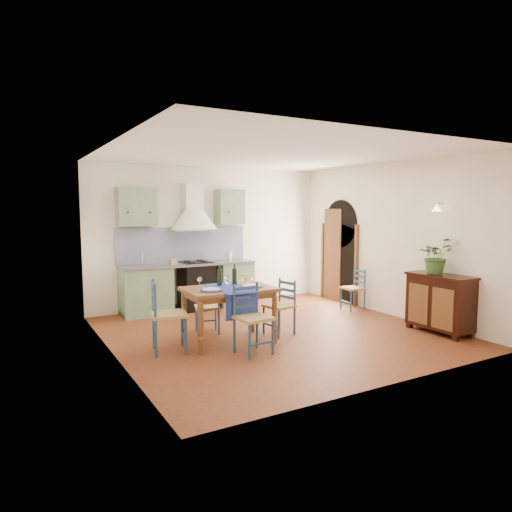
# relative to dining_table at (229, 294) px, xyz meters

# --- Properties ---
(floor) EXTENTS (5.00, 5.00, 0.00)m
(floor) POSITION_rel_dining_table_xyz_m (0.88, 0.15, -0.72)
(floor) COLOR #4F1D10
(floor) RESTS_ON ground
(back_wall) EXTENTS (5.00, 0.96, 2.80)m
(back_wall) POSITION_rel_dining_table_xyz_m (0.42, 2.44, 0.33)
(back_wall) COLOR white
(back_wall) RESTS_ON ground
(right_wall) EXTENTS (0.26, 5.00, 2.80)m
(right_wall) POSITION_rel_dining_table_xyz_m (3.38, 0.43, 0.61)
(right_wall) COLOR white
(right_wall) RESTS_ON ground
(left_wall) EXTENTS (0.04, 5.00, 2.80)m
(left_wall) POSITION_rel_dining_table_xyz_m (-1.62, 0.15, 0.68)
(left_wall) COLOR white
(left_wall) RESTS_ON ground
(ceiling) EXTENTS (5.00, 5.00, 0.01)m
(ceiling) POSITION_rel_dining_table_xyz_m (0.88, 0.15, 2.08)
(ceiling) COLOR white
(ceiling) RESTS_ON back_wall
(dining_table) EXTENTS (1.32, 1.00, 1.13)m
(dining_table) POSITION_rel_dining_table_xyz_m (0.00, 0.00, 0.00)
(dining_table) COLOR brown
(dining_table) RESTS_ON ground
(chair_near) EXTENTS (0.48, 0.48, 0.94)m
(chair_near) POSITION_rel_dining_table_xyz_m (0.05, -0.59, -0.24)
(chair_near) COLOR navy
(chair_near) RESTS_ON ground
(chair_far) EXTENTS (0.46, 0.46, 0.79)m
(chair_far) POSITION_rel_dining_table_xyz_m (-0.09, 0.60, -0.31)
(chair_far) COLOR navy
(chair_far) RESTS_ON ground
(chair_left) EXTENTS (0.56, 0.56, 0.99)m
(chair_left) POSITION_rel_dining_table_xyz_m (-0.94, 0.03, -0.21)
(chair_left) COLOR navy
(chair_left) RESTS_ON ground
(chair_right) EXTENTS (0.47, 0.47, 0.85)m
(chair_right) POSITION_rel_dining_table_xyz_m (0.91, 0.03, -0.28)
(chair_right) COLOR navy
(chair_right) RESTS_ON ground
(chair_spare) EXTENTS (0.40, 0.40, 0.80)m
(chair_spare) POSITION_rel_dining_table_xyz_m (3.11, 0.80, -0.31)
(chair_spare) COLOR navy
(chair_spare) RESTS_ON ground
(sideboard) EXTENTS (0.50, 1.05, 0.94)m
(sideboard) POSITION_rel_dining_table_xyz_m (3.14, -1.16, -0.22)
(sideboard) COLOR black
(sideboard) RESTS_ON ground
(potted_plant) EXTENTS (0.54, 0.48, 0.57)m
(potted_plant) POSITION_rel_dining_table_xyz_m (3.13, -1.06, 0.50)
(potted_plant) COLOR #325A25
(potted_plant) RESTS_ON sideboard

